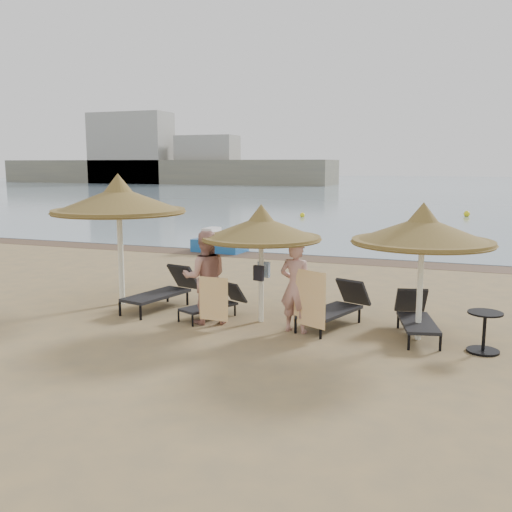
{
  "coord_description": "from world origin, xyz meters",
  "views": [
    {
      "loc": [
        4.62,
        -10.6,
        3.43
      ],
      "look_at": [
        0.31,
        1.2,
        1.39
      ],
      "focal_mm": 40.0,
      "sensor_mm": 36.0,
      "label": 1
    }
  ],
  "objects": [
    {
      "name": "buoy_mid",
      "position": [
        4.82,
        28.73,
        0.2
      ],
      "size": [
        0.4,
        0.4,
        0.4
      ],
      "primitive_type": "sphere",
      "color": "yellow",
      "rests_on": "ground"
    },
    {
      "name": "lounger_far_left",
      "position": [
        -2.03,
        1.22,
        0.43
      ],
      "size": [
        1.17,
        2.24,
        0.96
      ],
      "rotation": [
        0.0,
        0.0,
        -0.23
      ],
      "color": "black",
      "rests_on": "ground"
    },
    {
      "name": "wet_sand_strip",
      "position": [
        0.0,
        9.4,
        0.0
      ],
      "size": [
        200.0,
        1.6,
        0.01
      ],
      "primitive_type": "cube",
      "color": "brown",
      "rests_on": "ground"
    },
    {
      "name": "lounger_near_right",
      "position": [
        2.18,
        1.17,
        0.41
      ],
      "size": [
        1.31,
        2.13,
        0.91
      ],
      "rotation": [
        0.0,
        0.0,
        -0.34
      ],
      "color": "black",
      "rests_on": "ground"
    },
    {
      "name": "buoy_left",
      "position": [
        -5.1,
        24.73,
        0.16
      ],
      "size": [
        0.32,
        0.32,
        0.32
      ],
      "primitive_type": "sphere",
      "color": "yellow",
      "rests_on": "ground"
    },
    {
      "name": "palapa_left",
      "position": [
        -3.19,
        1.16,
        2.55
      ],
      "size": [
        3.23,
        3.23,
        3.2
      ],
      "rotation": [
        0.0,
        0.0,
        0.4
      ],
      "color": "white",
      "rests_on": "ground"
    },
    {
      "name": "lounger_far_right",
      "position": [
        3.83,
        1.0,
        0.38
      ],
      "size": [
        1.07,
        1.99,
        0.85
      ],
      "rotation": [
        0.0,
        0.0,
        0.24
      ],
      "color": "black",
      "rests_on": "ground"
    },
    {
      "name": "palapa_right",
      "position": [
        3.9,
        0.69,
        2.15
      ],
      "size": [
        2.73,
        2.73,
        2.71
      ],
      "rotation": [
        0.0,
        0.0,
        0.06
      ],
      "color": "white",
      "rests_on": "ground"
    },
    {
      "name": "bag_dark",
      "position": [
        0.57,
        0.67,
        1.11
      ],
      "size": [
        0.24,
        0.13,
        0.33
      ],
      "rotation": [
        0.0,
        0.0,
        -0.23
      ],
      "color": "black",
      "rests_on": "ground"
    },
    {
      "name": "bag_patterned",
      "position": [
        0.57,
        1.01,
        1.13
      ],
      "size": [
        0.28,
        0.14,
        0.34
      ],
      "rotation": [
        0.0,
        0.0,
        -0.19
      ],
      "color": "silver",
      "rests_on": "ground"
    },
    {
      "name": "sea",
      "position": [
        0.0,
        80.0,
        0.01
      ],
      "size": [
        200.0,
        140.0,
        0.03
      ],
      "primitive_type": "cube",
      "color": "slate",
      "rests_on": "ground"
    },
    {
      "name": "lounger_near_left",
      "position": [
        -0.52,
        0.86,
        0.33
      ],
      "size": [
        1.18,
        1.7,
        0.73
      ],
      "rotation": [
        0.0,
        0.0,
        -0.44
      ],
      "color": "black",
      "rests_on": "ground"
    },
    {
      "name": "palapa_center",
      "position": [
        0.57,
        0.83,
        2.05
      ],
      "size": [
        2.6,
        2.6,
        2.58
      ],
      "rotation": [
        0.0,
        0.0,
        0.07
      ],
      "color": "white",
      "rests_on": "ground"
    },
    {
      "name": "ground",
      "position": [
        0.0,
        0.0,
        0.0
      ],
      "size": [
        160.0,
        160.0,
        0.0
      ],
      "primitive_type": "plane",
      "color": "olive",
      "rests_on": "ground"
    },
    {
      "name": "towel_right",
      "position": [
        1.84,
        0.1,
        0.78
      ],
      "size": [
        0.74,
        0.36,
        1.14
      ],
      "rotation": [
        0.0,
        0.0,
        -0.43
      ],
      "color": "orange",
      "rests_on": "ground"
    },
    {
      "name": "pedal_boat",
      "position": [
        -4.35,
        9.75,
        0.34
      ],
      "size": [
        2.08,
        1.34,
        0.93
      ],
      "rotation": [
        0.0,
        0.0,
        -0.09
      ],
      "color": "#1A59A3",
      "rests_on": "ground"
    },
    {
      "name": "side_table",
      "position": [
        5.1,
        0.29,
        0.36
      ],
      "size": [
        0.63,
        0.63,
        0.76
      ],
      "rotation": [
        0.0,
        0.0,
        -0.17
      ],
      "color": "black",
      "rests_on": "ground"
    },
    {
      "name": "far_shore",
      "position": [
        -25.1,
        77.82,
        2.91
      ],
      "size": [
        150.0,
        54.8,
        12.0
      ],
      "color": "#767159",
      "rests_on": "ground"
    },
    {
      "name": "person_left",
      "position": [
        -0.53,
        0.33,
        1.17
      ],
      "size": [
        1.28,
        1.1,
        2.34
      ],
      "primitive_type": "imported",
      "rotation": [
        0.0,
        0.0,
        3.6
      ],
      "color": "tan",
      "rests_on": "ground"
    },
    {
      "name": "towel_left",
      "position": [
        -0.18,
        -0.02,
        0.64
      ],
      "size": [
        0.66,
        0.04,
        0.92
      ],
      "rotation": [
        0.0,
        0.0,
        -0.02
      ],
      "color": "orange",
      "rests_on": "ground"
    },
    {
      "name": "person_right",
      "position": [
        1.49,
        0.35,
        1.1
      ],
      "size": [
        1.08,
        0.77,
        2.2
      ],
      "primitive_type": "imported",
      "rotation": [
        0.0,
        0.0,
        3.03
      ],
      "color": "tan",
      "rests_on": "ground"
    }
  ]
}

